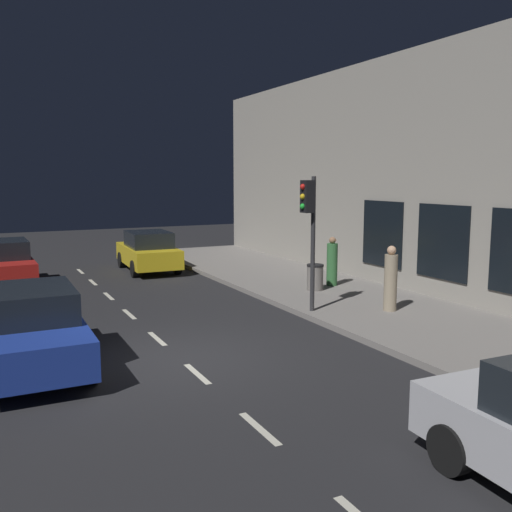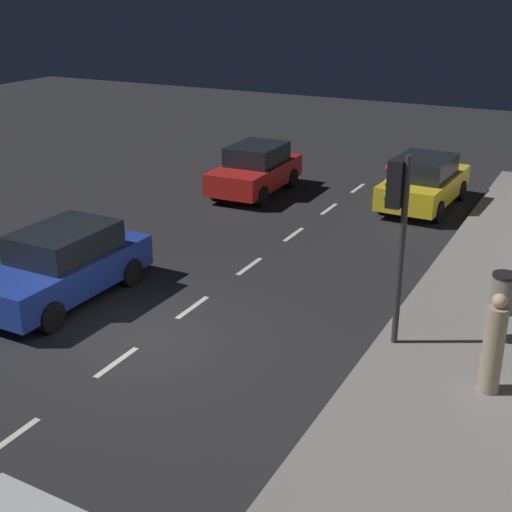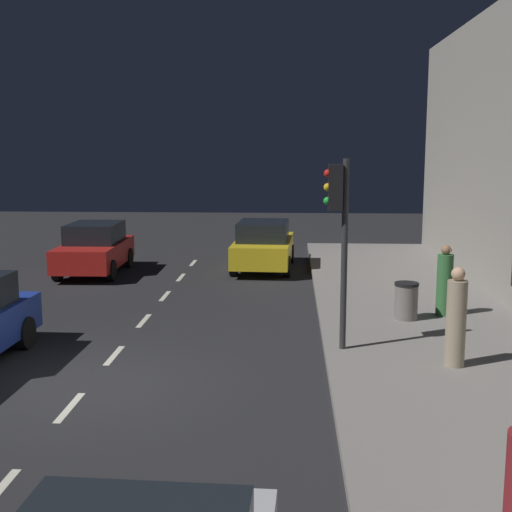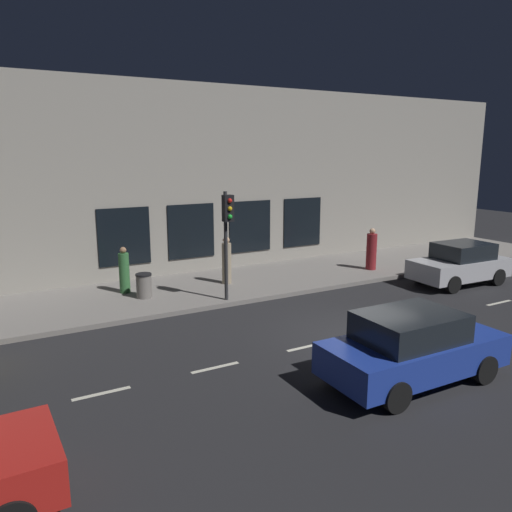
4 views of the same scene
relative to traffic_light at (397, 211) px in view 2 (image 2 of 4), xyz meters
name	(u,v)px [view 2 (image 2 of 4)]	position (x,y,z in m)	size (l,w,h in m)	color
ground_plane	(149,339)	(-4.21, -1.80, -2.71)	(60.00, 60.00, 0.00)	#232326
sidewalk	(479,422)	(2.04, -1.80, -2.64)	(4.50, 32.00, 0.15)	gray
lane_centre_line	(117,362)	(-4.21, -2.80, -2.71)	(0.12, 27.20, 0.01)	beige
traffic_light	(397,211)	(0.00, 0.00, 0.00)	(0.46, 0.32, 3.57)	#2D2D30
parked_car_0	(63,265)	(-6.93, -1.07, -1.92)	(1.92, 4.16, 1.58)	#1E389E
parked_car_1	(424,182)	(-1.75, 9.11, -1.92)	(1.99, 4.12, 1.58)	gold
parked_car_3	(255,170)	(-7.01, 8.12, -1.92)	(1.88, 3.86, 1.58)	red
pedestrian_1	(493,347)	(2.00, -0.92, -1.74)	(0.49, 0.49, 1.75)	gray
trash_bin	(504,293)	(1.69, 2.30, -2.15)	(0.53, 0.53, 0.82)	slate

